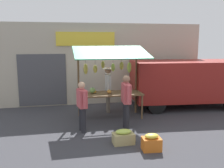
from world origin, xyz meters
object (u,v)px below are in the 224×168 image
at_px(vendor_with_sunhat, 108,85).
at_px(produce_crate_side, 151,143).
at_px(shopper_in_grey_tee, 82,104).
at_px(parked_van, 184,80).
at_px(market_stall, 109,74).
at_px(produce_crate_near, 123,137).
at_px(shopper_with_shopping_bag, 126,98).

bearing_deg(vendor_with_sunhat, produce_crate_side, 15.16).
distance_m(shopper_in_grey_tee, parked_van, 4.74).
xyz_separation_m(market_stall, produce_crate_side, (-0.49, 2.91, -1.34)).
distance_m(parked_van, produce_crate_near, 4.67).
bearing_deg(market_stall, parked_van, -166.35).
distance_m(vendor_with_sunhat, shopper_with_shopping_bag, 2.00).
height_order(market_stall, parked_van, market_stall).
bearing_deg(parked_van, shopper_in_grey_tee, 30.33).
xyz_separation_m(market_stall, parked_van, (-3.22, -0.78, -0.42)).
bearing_deg(produce_crate_near, produce_crate_side, 137.06).
bearing_deg(produce_crate_side, market_stall, -80.54).
relative_size(shopper_in_grey_tee, produce_crate_side, 3.12).
bearing_deg(vendor_with_sunhat, produce_crate_near, 5.53).
height_order(shopper_with_shopping_bag, produce_crate_side, shopper_with_shopping_bag).
bearing_deg(parked_van, market_stall, 18.70).
height_order(parked_van, produce_crate_near, parked_van).
bearing_deg(market_stall, produce_crate_side, 99.46).
bearing_deg(produce_crate_near, market_stall, -92.24).
bearing_deg(shopper_with_shopping_bag, parked_van, -51.42).
xyz_separation_m(shopper_with_shopping_bag, produce_crate_side, (-0.22, 1.63, -0.77)).
height_order(vendor_with_sunhat, produce_crate_side, vendor_with_sunhat).
bearing_deg(shopper_in_grey_tee, market_stall, -50.75).
relative_size(shopper_with_shopping_bag, parked_van, 0.37).
distance_m(market_stall, produce_crate_side, 3.24).
distance_m(shopper_with_shopping_bag, shopper_in_grey_tee, 1.34).
distance_m(vendor_with_sunhat, shopper_in_grey_tee, 2.28).
bearing_deg(market_stall, vendor_with_sunhat, -97.79).
height_order(market_stall, shopper_in_grey_tee, market_stall).
bearing_deg(shopper_with_shopping_bag, shopper_in_grey_tee, 91.92).
xyz_separation_m(shopper_in_grey_tee, produce_crate_side, (-1.55, 1.67, -0.66)).
bearing_deg(parked_van, produce_crate_side, 58.55).
distance_m(market_stall, produce_crate_near, 2.74).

